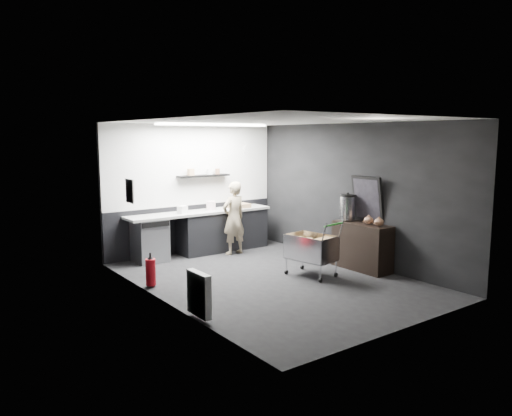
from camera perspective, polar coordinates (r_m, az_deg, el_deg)
floor at (r=8.69m, az=1.79°, el=-8.18°), size 5.50×5.50×0.00m
ceiling at (r=8.34m, az=1.87°, el=9.92°), size 5.50×5.50×0.00m
wall_back at (r=10.69m, az=-7.28°, el=2.23°), size 5.50×0.00×5.50m
wall_front at (r=6.49m, az=16.95°, el=-1.91°), size 5.50×0.00×5.50m
wall_left at (r=7.36m, az=-10.54°, el=-0.53°), size 0.00×5.50×5.50m
wall_right at (r=9.76m, az=11.13°, el=1.58°), size 0.00×5.50×5.50m
kitchen_wall_panel at (r=10.64m, az=-7.28°, el=4.90°), size 3.95×0.02×1.70m
dado_panel at (r=10.80m, az=-7.15°, el=-2.27°), size 3.95×0.02×1.00m
floating_shelf at (r=10.65m, az=-6.03°, el=3.69°), size 1.20×0.22×0.04m
wall_clock at (r=11.36m, az=-1.05°, el=6.69°), size 0.20×0.03×0.20m
poster at (r=8.52m, az=-14.25°, el=1.89°), size 0.02×0.30×0.40m
poster_red_band at (r=8.52m, az=-14.24°, el=2.36°), size 0.02×0.22×0.10m
radiator at (r=6.83m, az=-6.54°, el=-9.74°), size 0.10×0.50×0.60m
ceiling_strip at (r=9.86m, az=-4.86°, el=9.45°), size 2.40×0.20×0.04m
prep_counter at (r=10.61m, az=-5.69°, el=-2.67°), size 3.20×0.61×0.90m
person at (r=10.38m, az=-2.55°, el=-1.15°), size 0.59×0.42×1.53m
shopping_cart at (r=8.86m, az=6.31°, el=-4.75°), size 0.69×0.99×0.99m
sideboard at (r=9.44m, az=11.93°, el=-3.58°), size 0.49×1.15×1.73m
fire_extinguisher at (r=8.40m, az=-11.95°, el=-7.07°), size 0.16×0.16×0.54m
cardboard_box at (r=10.91m, az=-1.98°, el=0.26°), size 0.44×0.34×0.09m
pink_tub at (r=10.58m, az=-5.16°, el=0.27°), size 0.19×0.19×0.19m
white_container at (r=10.20m, az=-8.41°, el=-0.19°), size 0.21×0.18×0.16m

